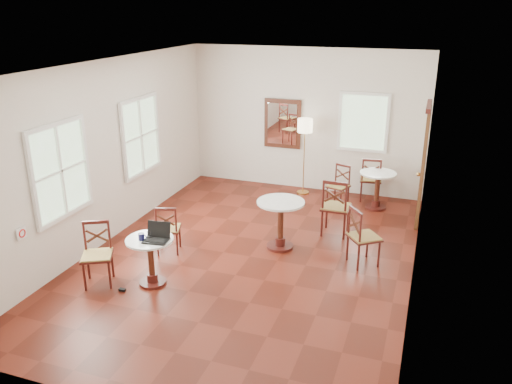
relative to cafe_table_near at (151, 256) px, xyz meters
The scene contains 17 objects.
ground 1.69m from the cafe_table_near, 50.25° to the left, with size 7.00×7.00×0.00m, color #57190F.
room_shell 2.33m from the cafe_table_near, 57.23° to the left, with size 5.02×7.02×3.01m.
cafe_table_near is the anchor object (origin of this frame).
cafe_table_mid 2.23m from the cafe_table_near, 50.98° to the left, with size 0.78×0.78×0.82m.
cafe_table_back 4.85m from the cafe_table_near, 56.32° to the left, with size 0.70×0.70×0.74m.
chair_near_a 1.02m from the cafe_table_near, 104.70° to the left, with size 0.48×0.48×0.82m.
chair_near_b 0.77m from the cafe_table_near, 163.00° to the right, with size 0.57×0.57×0.91m.
chair_mid_a 3.34m from the cafe_table_near, 49.84° to the left, with size 0.48×0.48×1.03m.
chair_mid_b 3.19m from the cafe_table_near, 30.04° to the left, with size 0.60×0.60×0.93m.
chair_back_a 5.10m from the cafe_table_near, 60.48° to the left, with size 0.47×0.47×0.92m.
chair_back_b 4.44m from the cafe_table_near, 63.91° to the left, with size 0.48×0.48×0.81m.
floor_lamp 4.64m from the cafe_table_near, 75.78° to the left, with size 0.31×0.31×1.61m.
laptop 0.35m from the cafe_table_near, ahead, with size 0.37×0.32×0.24m.
mouse 0.29m from the cafe_table_near, 112.81° to the left, with size 0.10×0.07×0.04m, color black.
navy_mug 0.34m from the cafe_table_near, 138.77° to the right, with size 0.13×0.08×0.10m.
water_glass 0.33m from the cafe_table_near, 120.61° to the left, with size 0.06×0.06×0.10m, color white.
power_adapter 0.62m from the cafe_table_near, 132.27° to the right, with size 0.09×0.05×0.04m, color black.
Camera 1 is at (2.53, -6.97, 3.83)m, focal length 36.23 mm.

